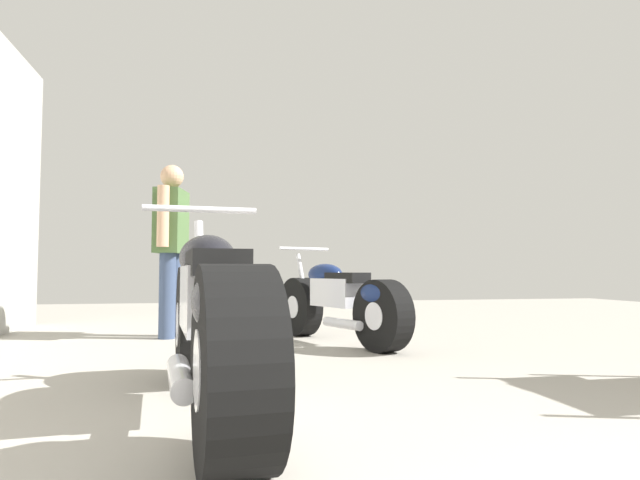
# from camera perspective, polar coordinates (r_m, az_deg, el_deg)

# --- Properties ---
(ground_plane) EXTENTS (16.57, 16.57, 0.00)m
(ground_plane) POSITION_cam_1_polar(r_m,az_deg,el_deg) (3.82, 3.32, -13.45)
(ground_plane) COLOR #9E998E
(motorcycle_maroon_cruiser) EXTENTS (0.68, 2.30, 1.07)m
(motorcycle_maroon_cruiser) POSITION_cam_1_polar(r_m,az_deg,el_deg) (2.60, -11.35, -8.33)
(motorcycle_maroon_cruiser) COLOR black
(motorcycle_maroon_cruiser) RESTS_ON ground_plane
(motorcycle_black_naked) EXTENTS (0.94, 1.91, 0.92)m
(motorcycle_black_naked) POSITION_cam_1_polar(r_m,az_deg,el_deg) (5.10, 2.04, -6.51)
(motorcycle_black_naked) COLOR black
(motorcycle_black_naked) RESTS_ON ground_plane
(mechanic_in_blue) EXTENTS (0.34, 0.72, 1.77)m
(mechanic_in_blue) POSITION_cam_1_polar(r_m,az_deg,el_deg) (5.77, -15.43, 0.08)
(mechanic_in_blue) COLOR #384766
(mechanic_in_blue) RESTS_ON ground_plane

